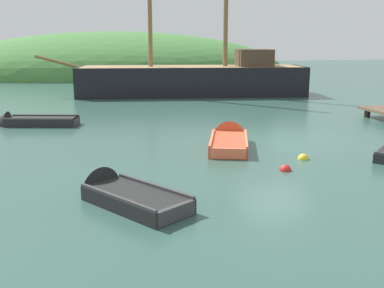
# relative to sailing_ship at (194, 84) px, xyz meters

# --- Properties ---
(ground_plane) EXTENTS (120.00, 120.00, 0.00)m
(ground_plane) POSITION_rel_sailing_ship_xyz_m (-0.34, -14.52, -0.75)
(ground_plane) COLOR #33564C
(shore_hill) EXTENTS (38.12, 21.71, 8.97)m
(shore_hill) POSITION_rel_sailing_ship_xyz_m (-3.61, 21.34, -0.75)
(shore_hill) COLOR #477F3D
(shore_hill) RESTS_ON ground
(sailing_ship) EXTENTS (17.68, 5.92, 13.66)m
(sailing_ship) POSITION_rel_sailing_ship_xyz_m (0.00, 0.00, 0.00)
(sailing_ship) COLOR black
(sailing_ship) RESTS_ON ground
(rowboat_center) EXTENTS (3.92, 1.94, 1.00)m
(rowboat_center) POSITION_rel_sailing_ship_xyz_m (-9.60, -9.13, -0.63)
(rowboat_center) COLOR black
(rowboat_center) RESTS_ON ground
(rowboat_far) EXTENTS (2.76, 3.34, 1.13)m
(rowboat_far) POSITION_rel_sailing_ship_xyz_m (-6.49, -19.77, -0.63)
(rowboat_far) COLOR black
(rowboat_far) RESTS_ON ground
(rowboat_outer_left) EXTENTS (2.30, 3.78, 1.19)m
(rowboat_outer_left) POSITION_rel_sailing_ship_xyz_m (-2.25, -14.79, -0.62)
(rowboat_outer_left) COLOR #C64C2D
(rowboat_outer_left) RESTS_ON ground
(buoy_yellow) EXTENTS (0.35, 0.35, 0.35)m
(buoy_yellow) POSITION_rel_sailing_ship_xyz_m (-0.58, -17.22, -0.75)
(buoy_yellow) COLOR yellow
(buoy_yellow) RESTS_ON ground
(buoy_red) EXTENTS (0.35, 0.35, 0.35)m
(buoy_red) POSITION_rel_sailing_ship_xyz_m (-1.67, -18.28, -0.75)
(buoy_red) COLOR red
(buoy_red) RESTS_ON ground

